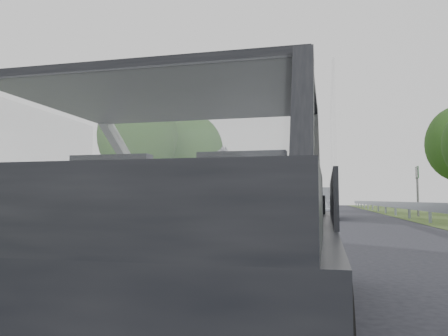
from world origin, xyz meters
The scene contains 11 objects.
ground centered at (0.00, 0.00, 0.00)m, with size 140.00×140.00×0.00m, color #3B3B43.
subject_car centered at (0.00, 0.00, 0.72)m, with size 1.80×4.00×1.45m, color black.
dashboard centered at (0.00, 0.62, 0.85)m, with size 1.58×0.45×0.30m, color black.
driver_seat centered at (-0.40, -0.29, 0.88)m, with size 0.50×0.72×0.42m, color black.
passenger_seat centered at (0.40, -0.29, 0.88)m, with size 0.50×0.72×0.42m, color black.
steering_wheel centered at (-0.40, 0.33, 0.92)m, with size 0.36×0.36×0.04m, color black.
cat centered at (0.30, 0.60, 1.08)m, with size 0.57×0.18×0.26m, color #9E9EA1.
other_car centered at (0.66, 17.03, 0.69)m, with size 1.67×4.22×1.39m, color #969CA8.
highway_sign centered at (5.28, 20.62, 1.25)m, with size 0.10×1.00×2.50m, color #14441D.
tree_5 centered at (-9.94, 20.90, 3.55)m, with size 4.69×4.69×7.10m, color #26461D, non-canonical shape.
tree_6 centered at (-8.13, 25.76, 3.26)m, with size 4.30×4.30×6.52m, color #26461D, non-canonical shape.
Camera 1 is at (0.86, -2.79, 0.82)m, focal length 35.00 mm.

